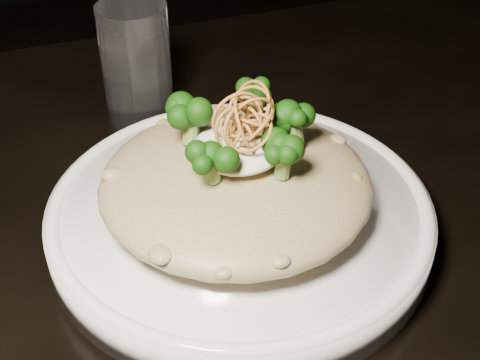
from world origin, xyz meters
TOP-DOWN VIEW (x-y plane):
  - table at (0.00, 0.00)m, footprint 1.10×0.80m
  - plate at (0.01, -0.02)m, footprint 0.31×0.31m
  - risotto at (0.01, -0.02)m, footprint 0.21×0.21m
  - broccoli at (0.02, -0.02)m, footprint 0.14×0.14m
  - cheese at (0.01, -0.03)m, footprint 0.07×0.07m
  - shallots at (0.02, -0.02)m, footprint 0.06×0.06m
  - drinking_glass at (-0.02, 0.19)m, footprint 0.09×0.09m

SIDE VIEW (x-z plane):
  - table at x=0.00m, z-range 0.29..1.04m
  - plate at x=0.01m, z-range 0.75..0.78m
  - risotto at x=0.01m, z-range 0.78..0.83m
  - drinking_glass at x=-0.02m, z-range 0.75..0.87m
  - cheese at x=0.01m, z-range 0.83..0.85m
  - broccoli at x=0.02m, z-range 0.83..0.88m
  - shallots at x=0.02m, z-range 0.85..0.88m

